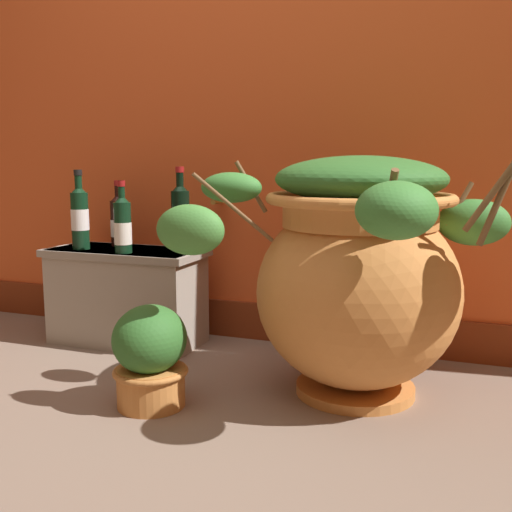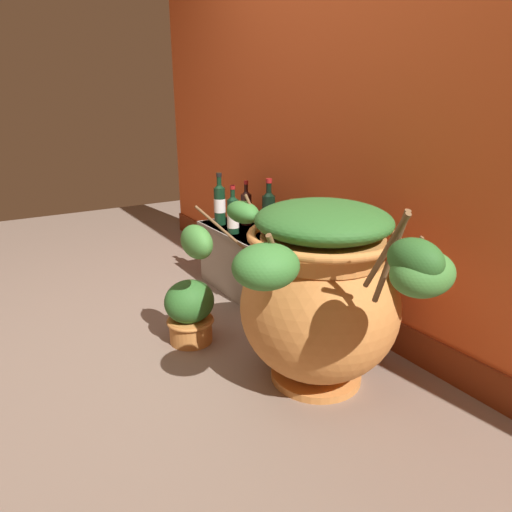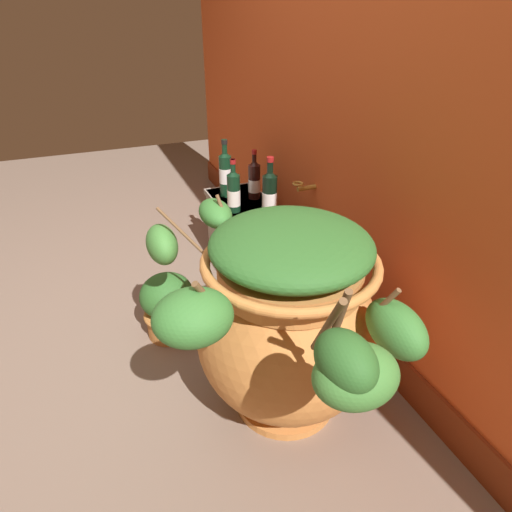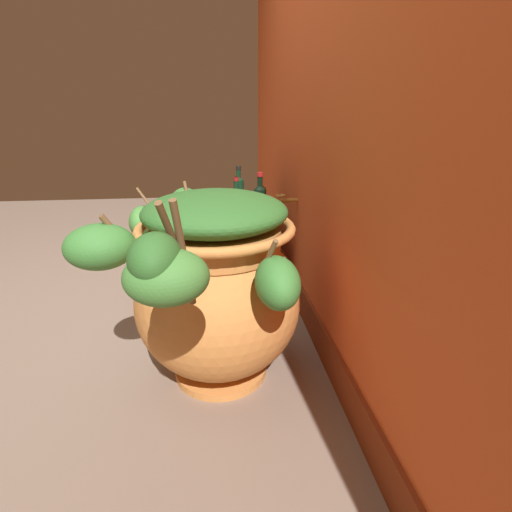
{
  "view_description": "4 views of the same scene",
  "coord_description": "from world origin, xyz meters",
  "px_view_note": "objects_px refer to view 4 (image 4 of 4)",
  "views": [
    {
      "loc": [
        0.83,
        -1.36,
        0.79
      ],
      "look_at": [
        0.03,
        0.77,
        0.43
      ],
      "focal_mm": 42.54,
      "sensor_mm": 36.0,
      "label": 1
    },
    {
      "loc": [
        1.78,
        -0.54,
        1.18
      ],
      "look_at": [
        -0.17,
        0.68,
        0.39
      ],
      "focal_mm": 31.46,
      "sensor_mm": 36.0,
      "label": 2
    },
    {
      "loc": [
        1.61,
        0.02,
        1.44
      ],
      "look_at": [
        -0.16,
        0.73,
        0.34
      ],
      "focal_mm": 31.23,
      "sensor_mm": 36.0,
      "label": 3
    },
    {
      "loc": [
        1.84,
        0.61,
        1.07
      ],
      "look_at": [
        -0.05,
        0.83,
        0.36
      ],
      "focal_mm": 26.13,
      "sensor_mm": 36.0,
      "label": 4
    }
  ],
  "objects_px": {
    "wine_bottle_middle": "(237,205)",
    "potted_shrub": "(158,284)",
    "wine_bottle_back": "(260,207)",
    "terracotta_urn": "(215,283)",
    "wine_bottle_right": "(261,200)",
    "wine_bottle_left": "(239,194)"
  },
  "relations": [
    {
      "from": "terracotta_urn",
      "to": "wine_bottle_middle",
      "type": "relative_size",
      "value": 4.07
    },
    {
      "from": "terracotta_urn",
      "to": "wine_bottle_middle",
      "type": "height_order",
      "value": "terracotta_urn"
    },
    {
      "from": "terracotta_urn",
      "to": "wine_bottle_back",
      "type": "xyz_separation_m",
      "value": [
        -0.81,
        0.29,
        0.12
      ]
    },
    {
      "from": "wine_bottle_back",
      "to": "potted_shrub",
      "type": "distance_m",
      "value": 0.76
    },
    {
      "from": "wine_bottle_back",
      "to": "potted_shrub",
      "type": "bearing_deg",
      "value": -71.71
    },
    {
      "from": "wine_bottle_middle",
      "to": "potted_shrub",
      "type": "relative_size",
      "value": 0.89
    },
    {
      "from": "terracotta_urn",
      "to": "potted_shrub",
      "type": "height_order",
      "value": "terracotta_urn"
    },
    {
      "from": "wine_bottle_right",
      "to": "wine_bottle_middle",
      "type": "bearing_deg",
      "value": -52.47
    },
    {
      "from": "wine_bottle_middle",
      "to": "wine_bottle_back",
      "type": "xyz_separation_m",
      "value": [
        0.2,
        0.13,
        0.03
      ]
    },
    {
      "from": "wine_bottle_back",
      "to": "potted_shrub",
      "type": "xyz_separation_m",
      "value": [
        0.2,
        -0.62,
        -0.39
      ]
    },
    {
      "from": "potted_shrub",
      "to": "wine_bottle_back",
      "type": "bearing_deg",
      "value": 108.29
    },
    {
      "from": "wine_bottle_right",
      "to": "potted_shrub",
      "type": "bearing_deg",
      "value": -50.91
    },
    {
      "from": "wine_bottle_left",
      "to": "potted_shrub",
      "type": "distance_m",
      "value": 0.91
    },
    {
      "from": "wine_bottle_middle",
      "to": "wine_bottle_right",
      "type": "xyz_separation_m",
      "value": [
        -0.14,
        0.18,
        -0.0
      ]
    },
    {
      "from": "terracotta_urn",
      "to": "wine_bottle_middle",
      "type": "xyz_separation_m",
      "value": [
        -1.02,
        0.16,
        0.09
      ]
    },
    {
      "from": "wine_bottle_left",
      "to": "wine_bottle_middle",
      "type": "distance_m",
      "value": 0.24
    },
    {
      "from": "wine_bottle_middle",
      "to": "wine_bottle_right",
      "type": "height_order",
      "value": "wine_bottle_middle"
    },
    {
      "from": "wine_bottle_right",
      "to": "terracotta_urn",
      "type": "bearing_deg",
      "value": -16.19
    },
    {
      "from": "wine_bottle_left",
      "to": "potted_shrub",
      "type": "relative_size",
      "value": 1.01
    },
    {
      "from": "wine_bottle_left",
      "to": "wine_bottle_back",
      "type": "bearing_deg",
      "value": 12.56
    },
    {
      "from": "terracotta_urn",
      "to": "wine_bottle_left",
      "type": "relative_size",
      "value": 3.56
    },
    {
      "from": "wine_bottle_left",
      "to": "wine_bottle_back",
      "type": "relative_size",
      "value": 0.96
    }
  ]
}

